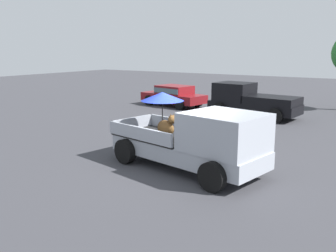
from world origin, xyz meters
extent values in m
plane|color=#38383D|center=(0.00, 0.00, 0.00)|extent=(80.00, 80.00, 0.00)
cylinder|color=black|center=(1.90, 0.64, 0.40)|extent=(0.84, 0.42, 0.80)
cylinder|color=black|center=(1.54, -1.29, 0.40)|extent=(0.84, 0.42, 0.80)
cylinder|color=black|center=(-1.54, 1.29, 0.40)|extent=(0.84, 0.42, 0.80)
cylinder|color=black|center=(-1.90, -0.64, 0.40)|extent=(0.84, 0.42, 0.80)
cube|color=#9EA3AD|center=(0.00, 0.00, 0.57)|extent=(5.25, 2.69, 0.50)
cube|color=#9EA3AD|center=(1.38, -0.26, 1.36)|extent=(2.41, 2.22, 1.08)
cube|color=#4C606B|center=(2.36, -0.44, 1.56)|extent=(0.38, 1.70, 0.64)
cube|color=black|center=(-1.13, 0.21, 0.85)|extent=(3.09, 2.33, 0.06)
cube|color=#9EA3AD|center=(-0.96, 1.12, 1.08)|extent=(2.77, 0.62, 0.40)
cube|color=#9EA3AD|center=(-1.30, -0.69, 1.08)|extent=(2.77, 0.62, 0.40)
cube|color=#9EA3AD|center=(-2.46, 0.46, 1.08)|extent=(0.44, 1.83, 0.40)
ellipsoid|color=brown|center=(-0.88, 0.17, 1.14)|extent=(0.73, 0.44, 0.52)
sphere|color=brown|center=(-0.58, 0.12, 1.46)|extent=(0.33, 0.33, 0.28)
cone|color=brown|center=(-0.57, 0.20, 1.60)|extent=(0.11, 0.11, 0.12)
cone|color=brown|center=(-0.60, 0.04, 1.60)|extent=(0.11, 0.11, 0.12)
cylinder|color=black|center=(-1.11, 0.33, 1.46)|extent=(0.04, 0.04, 1.15)
cone|color=#1E33B7|center=(-1.11, 0.33, 2.13)|extent=(1.64, 1.64, 0.28)
cylinder|color=black|center=(-3.06, 8.79, 0.38)|extent=(0.78, 0.33, 0.76)
cylinder|color=black|center=(-2.88, 10.68, 0.38)|extent=(0.78, 0.33, 0.76)
cylinder|color=black|center=(0.13, 8.49, 0.38)|extent=(0.78, 0.33, 0.76)
cylinder|color=black|center=(0.31, 10.38, 0.38)|extent=(0.78, 0.33, 0.76)
cube|color=black|center=(-1.38, 9.59, 0.55)|extent=(4.95, 2.24, 0.50)
cube|color=black|center=(-2.57, 9.70, 1.30)|extent=(2.06, 1.97, 1.00)
cube|color=black|center=(-0.38, 9.49, 1.00)|extent=(2.86, 2.04, 0.40)
cylinder|color=black|center=(-8.63, 9.93, 0.33)|extent=(0.69, 0.33, 0.66)
cylinder|color=black|center=(-8.32, 11.66, 0.33)|extent=(0.69, 0.33, 0.66)
cylinder|color=black|center=(-5.97, 9.45, 0.33)|extent=(0.69, 0.33, 0.66)
cylinder|color=black|center=(-5.66, 11.19, 0.33)|extent=(0.69, 0.33, 0.66)
cube|color=maroon|center=(-7.15, 10.56, 0.55)|extent=(4.54, 2.49, 0.52)
cube|color=maroon|center=(-7.05, 10.54, 1.05)|extent=(2.35, 1.95, 0.56)
cube|color=#4C606B|center=(-7.05, 10.54, 1.05)|extent=(2.31, 2.02, 0.32)
camera|label=1|loc=(5.55, -9.56, 3.65)|focal=39.64mm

